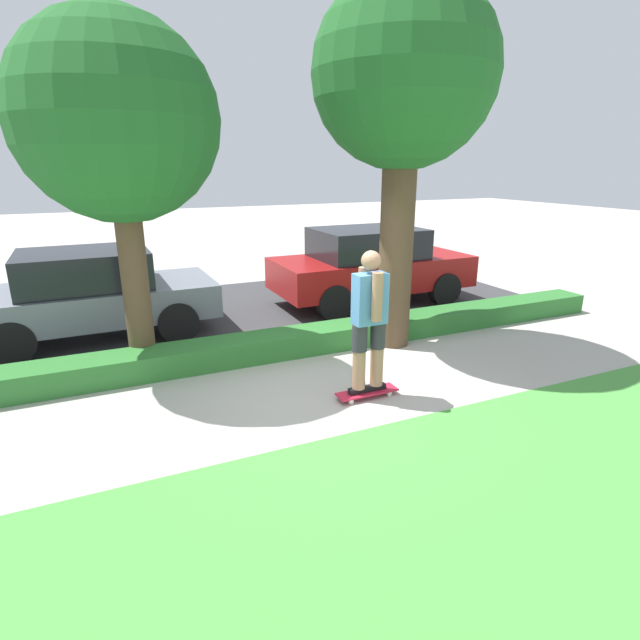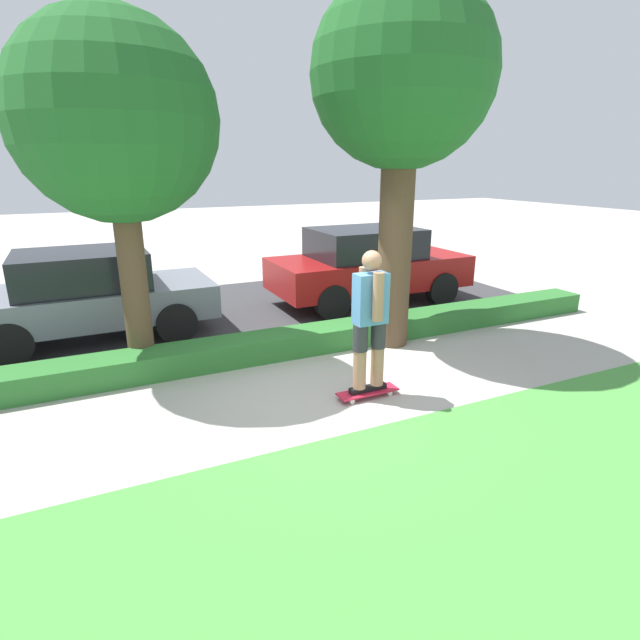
{
  "view_description": "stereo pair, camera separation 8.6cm",
  "coord_description": "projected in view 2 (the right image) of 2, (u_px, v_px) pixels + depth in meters",
  "views": [
    {
      "loc": [
        -2.5,
        -5.37,
        2.88
      ],
      "look_at": [
        0.18,
        0.6,
        0.83
      ],
      "focal_mm": 28.0,
      "sensor_mm": 36.0,
      "label": 1
    },
    {
      "loc": [
        -2.58,
        -5.34,
        2.88
      ],
      "look_at": [
        0.18,
        0.6,
        0.83
      ],
      "focal_mm": 28.0,
      "sensor_mm": 36.0,
      "label": 2
    }
  ],
  "objects": [
    {
      "name": "parked_car_front",
      "position": [
        91.0,
        294.0,
        8.44
      ],
      "size": [
        3.96,
        1.91,
        1.51
      ],
      "rotation": [
        0.0,
        0.0,
        0.02
      ],
      "color": "slate",
      "rests_on": "ground_plane"
    },
    {
      "name": "hedge_row",
      "position": [
        283.0,
        344.0,
        7.85
      ],
      "size": [
        12.63,
        0.6,
        0.36
      ],
      "color": "#2D702D",
      "rests_on": "ground_plane"
    },
    {
      "name": "street_asphalt",
      "position": [
        237.0,
        312.0,
        10.15
      ],
      "size": [
        12.63,
        5.0,
        0.01
      ],
      "color": "#38383A",
      "rests_on": "ground_plane"
    },
    {
      "name": "grass_lawn_strip",
      "position": [
        492.0,
        547.0,
        3.92
      ],
      "size": [
        12.63,
        4.0,
        0.01
      ],
      "color": "#47933D",
      "rests_on": "ground_plane"
    },
    {
      "name": "ground_plane",
      "position": [
        327.0,
        395.0,
        6.51
      ],
      "size": [
        60.0,
        60.0,
        0.0
      ],
      "primitive_type": "plane",
      "color": "#ADA89E"
    },
    {
      "name": "tree_mid",
      "position": [
        402.0,
        82.0,
        7.2
      ],
      "size": [
        2.71,
        2.71,
        5.48
      ],
      "color": "brown",
      "rests_on": "ground_plane"
    },
    {
      "name": "skateboard",
      "position": [
        368.0,
        392.0,
        6.44
      ],
      "size": [
        0.82,
        0.24,
        0.08
      ],
      "color": "red",
      "rests_on": "ground_plane"
    },
    {
      "name": "skater_person",
      "position": [
        370.0,
        319.0,
        6.15
      ],
      "size": [
        0.52,
        0.47,
        1.82
      ],
      "color": "black",
      "rests_on": "skateboard"
    },
    {
      "name": "parked_car_middle",
      "position": [
        368.0,
        265.0,
        10.64
      ],
      "size": [
        4.2,
        1.91,
        1.6
      ],
      "rotation": [
        0.0,
        0.0,
        0.01
      ],
      "color": "maroon",
      "rests_on": "ground_plane"
    },
    {
      "name": "tree_near",
      "position": [
        116.0,
        122.0,
        6.38
      ],
      "size": [
        2.64,
        2.64,
        4.75
      ],
      "color": "brown",
      "rests_on": "ground_plane"
    }
  ]
}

